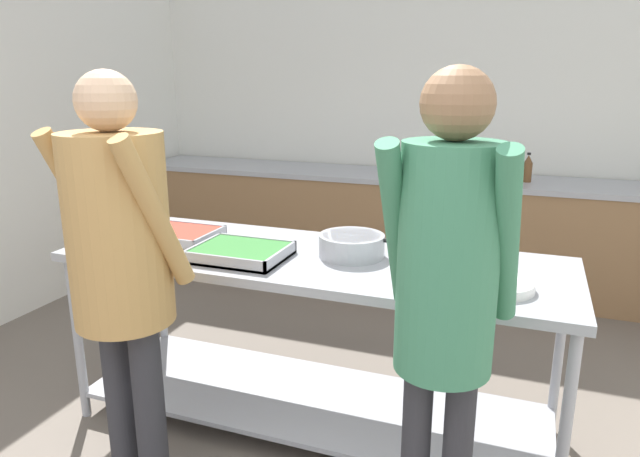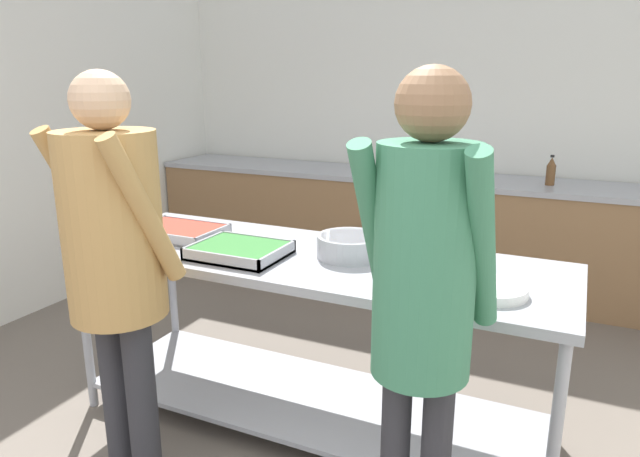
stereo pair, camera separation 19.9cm
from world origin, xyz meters
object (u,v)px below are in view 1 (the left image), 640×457
plate_stack (498,285)px  guest_serving_right (447,280)px  serving_tray_roast (173,235)px  sauce_pan (352,245)px  water_bottle (528,169)px  guest_serving_left (120,252)px  serving_tray_vegetables (241,253)px  broccoli_bowl (437,249)px

plate_stack → guest_serving_right: 0.54m
serving_tray_roast → guest_serving_right: 1.56m
sauce_pan → water_bottle: water_bottle is taller
guest_serving_right → guest_serving_left: bearing=-177.7°
serving_tray_roast → water_bottle: 2.69m
serving_tray_vegetables → serving_tray_roast: bearing=162.4°
serving_tray_vegetables → guest_serving_left: bearing=-110.1°
plate_stack → serving_tray_roast: bearing=174.9°
serving_tray_roast → serving_tray_vegetables: 0.47m
serving_tray_vegetables → guest_serving_left: 0.59m
plate_stack → water_bottle: 2.30m
serving_tray_roast → guest_serving_left: guest_serving_left is taller
sauce_pan → water_bottle: bearing=71.7°
broccoli_bowl → guest_serving_left: 1.33m
water_bottle → guest_serving_left: bearing=-115.4°
guest_serving_left → water_bottle: guest_serving_left is taller
sauce_pan → water_bottle: (0.70, 2.11, 0.06)m
serving_tray_roast → guest_serving_right: size_ratio=0.26×
water_bottle → sauce_pan: bearing=-108.3°
serving_tray_vegetables → plate_stack: bearing=0.2°
serving_tray_roast → serving_tray_vegetables: same height
water_bottle → broccoli_bowl: bearing=-99.6°
guest_serving_left → water_bottle: (1.35, 2.84, -0.05)m
serving_tray_vegetables → plate_stack: serving_tray_vegetables is taller
serving_tray_vegetables → water_bottle: 2.58m
plate_stack → sauce_pan: bearing=163.1°
plate_stack → guest_serving_left: guest_serving_left is taller
serving_tray_roast → guest_serving_left: bearing=-69.7°
serving_tray_vegetables → sauce_pan: bearing=23.6°
broccoli_bowl → guest_serving_right: bearing=-79.5°
serving_tray_vegetables → broccoli_bowl: size_ratio=1.82×
serving_tray_roast → broccoli_bowl: bearing=7.7°
sauce_pan → broccoli_bowl: size_ratio=1.98×
sauce_pan → water_bottle: 2.22m
guest_serving_left → guest_serving_right: guest_serving_right is taller
broccoli_bowl → plate_stack: bearing=-48.0°
guest_serving_right → water_bottle: bearing=86.2°
broccoli_bowl → guest_serving_right: (0.15, -0.81, 0.15)m
serving_tray_vegetables → guest_serving_right: size_ratio=0.24×
sauce_pan → plate_stack: bearing=-16.9°
plate_stack → guest_serving_right: bearing=-104.6°
serving_tray_vegetables → plate_stack: (1.09, 0.00, -0.01)m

